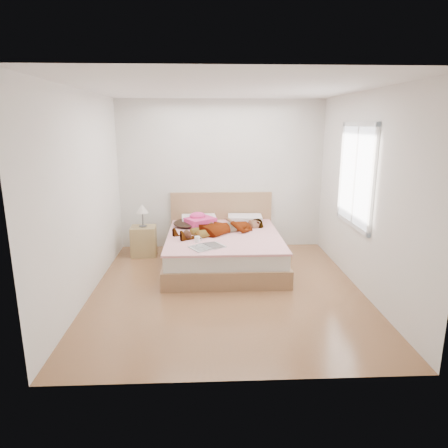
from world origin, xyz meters
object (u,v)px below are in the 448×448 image
(bed, at_px, (223,247))
(plush_toy, at_px, (187,235))
(magazine, at_px, (207,247))
(nightstand, at_px, (144,239))
(phone, at_px, (192,216))
(towel, at_px, (200,221))
(coffee_mug, at_px, (197,239))
(woman, at_px, (222,225))

(bed, bearing_deg, plush_toy, -151.28)
(magazine, relative_size, nightstand, 0.62)
(phone, relative_size, bed, 0.04)
(towel, bearing_deg, nightstand, 177.32)
(bed, height_order, towel, bed)
(bed, distance_m, coffee_mug, 0.70)
(woman, height_order, magazine, woman)
(coffee_mug, bearing_deg, magazine, -60.84)
(coffee_mug, distance_m, plush_toy, 0.25)
(woman, relative_size, phone, 17.57)
(woman, relative_size, towel, 2.74)
(bed, relative_size, coffee_mug, 18.84)
(coffee_mug, bearing_deg, bed, 51.11)
(woman, bearing_deg, nightstand, -135.36)
(phone, height_order, magazine, phone)
(bed, height_order, plush_toy, bed)
(magazine, height_order, plush_toy, plush_toy)
(bed, relative_size, towel, 3.61)
(phone, bearing_deg, plush_toy, -120.97)
(phone, height_order, bed, bed)
(towel, bearing_deg, magazine, -84.01)
(coffee_mug, bearing_deg, woman, 54.60)
(plush_toy, bearing_deg, magazine, -55.55)
(phone, distance_m, towel, 0.15)
(bed, distance_m, magazine, 0.83)
(woman, height_order, plush_toy, woman)
(magazine, xyz_separation_m, plush_toy, (-0.31, 0.45, 0.05))
(phone, distance_m, magazine, 1.24)
(coffee_mug, relative_size, nightstand, 0.12)
(bed, xyz_separation_m, towel, (-0.38, 0.43, 0.33))
(coffee_mug, bearing_deg, nightstand, 133.81)
(phone, xyz_separation_m, plush_toy, (-0.05, -0.75, -0.11))
(plush_toy, height_order, nightstand, nightstand)
(towel, height_order, magazine, towel)
(woman, relative_size, coffee_mug, 14.29)
(bed, bearing_deg, nightstand, 160.39)
(bed, height_order, magazine, bed)
(towel, xyz_separation_m, magazine, (0.12, -1.19, -0.09))
(bed, xyz_separation_m, magazine, (-0.26, -0.75, 0.24))
(bed, relative_size, magazine, 3.78)
(plush_toy, xyz_separation_m, nightstand, (-0.77, 0.78, -0.28))
(bed, height_order, coffee_mug, bed)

